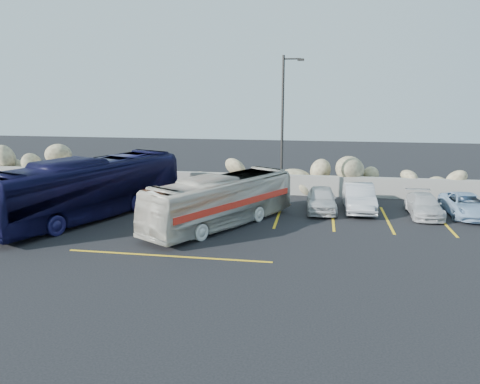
% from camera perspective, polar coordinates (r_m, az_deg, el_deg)
% --- Properties ---
extents(ground, '(90.00, 90.00, 0.00)m').
position_cam_1_polar(ground, '(17.64, -5.89, -8.18)').
color(ground, black).
rests_on(ground, ground).
extents(seawall, '(60.00, 0.40, 1.20)m').
position_cam_1_polar(seawall, '(28.81, 0.49, 1.08)').
color(seawall, gray).
rests_on(seawall, ground).
extents(riprap_pile, '(54.00, 2.80, 2.60)m').
position_cam_1_polar(riprap_pile, '(29.86, 0.87, 2.83)').
color(riprap_pile, '#867558').
rests_on(riprap_pile, ground).
extents(parking_lines, '(18.16, 9.36, 0.01)m').
position_cam_1_polar(parking_lines, '(22.33, 9.64, -3.92)').
color(parking_lines, yellow).
rests_on(parking_lines, ground).
extents(lamppost, '(1.14, 0.18, 8.00)m').
position_cam_1_polar(lamppost, '(25.56, 5.31, 7.99)').
color(lamppost, '#2D2A28').
rests_on(lamppost, ground).
extents(vintage_bus, '(6.02, 8.38, 2.38)m').
position_cam_1_polar(vintage_bus, '(21.57, -2.30, -1.07)').
color(vintage_bus, beige).
rests_on(vintage_bus, ground).
extents(tour_coach, '(6.35, 10.89, 2.99)m').
position_cam_1_polar(tour_coach, '(24.02, -17.98, 0.44)').
color(tour_coach, '#100F33').
rests_on(tour_coach, ground).
extents(car_a, '(1.62, 3.79, 1.28)m').
position_cam_1_polar(car_a, '(24.70, 9.91, -0.86)').
color(car_a, silver).
rests_on(car_a, ground).
extents(car_b, '(1.55, 4.24, 1.39)m').
position_cam_1_polar(car_b, '(25.25, 14.30, -0.65)').
color(car_b, silver).
rests_on(car_b, ground).
extents(car_c, '(1.51, 3.70, 1.07)m').
position_cam_1_polar(car_c, '(25.22, 21.50, -1.51)').
color(car_c, silver).
rests_on(car_c, ground).
extents(car_d, '(1.99, 4.08, 1.12)m').
position_cam_1_polar(car_d, '(25.99, 25.87, -1.45)').
color(car_d, '#99B9D9').
rests_on(car_d, ground).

